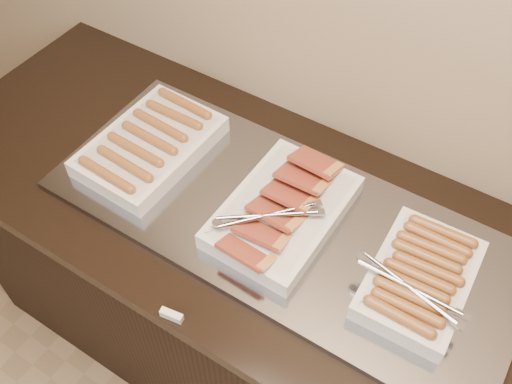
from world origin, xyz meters
TOP-DOWN VIEW (x-y plane):
  - counter at (0.00, 2.13)m, footprint 2.06×0.76m
  - warming_tray at (0.01, 2.13)m, footprint 1.20×0.50m
  - dish_left at (-0.41, 2.13)m, footprint 0.27×0.39m
  - dish_center at (0.01, 2.13)m, footprint 0.26×0.41m
  - dish_right at (0.37, 2.13)m, footprint 0.27×0.32m
  - label_holder at (-0.06, 1.77)m, footprint 0.06×0.02m

SIDE VIEW (x-z plane):
  - counter at x=0.00m, z-range 0.00..0.90m
  - warming_tray at x=0.01m, z-range 0.90..0.92m
  - label_holder at x=-0.06m, z-range 0.90..0.92m
  - dish_left at x=-0.41m, z-range 0.91..0.98m
  - dish_center at x=0.01m, z-range 0.91..0.99m
  - dish_right at x=0.37m, z-range 0.92..1.00m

